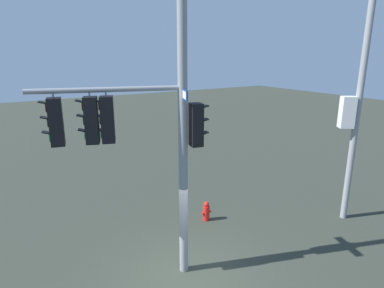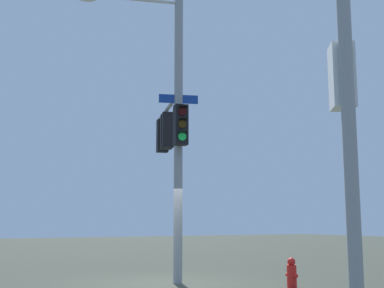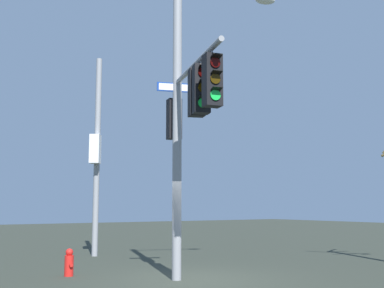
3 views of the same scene
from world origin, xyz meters
name	(u,v)px [view 1 (image 1 of 3)]	position (x,y,z in m)	size (l,w,h in m)	color
ground_plane	(187,278)	(0.00, 0.00, 0.00)	(80.00, 80.00, 0.00)	#31362C
main_signal_pole_assembly	(150,116)	(0.72, -0.47, 4.52)	(4.07, 3.94, 8.20)	gray
secondary_pole_assembly	(353,116)	(-6.68, 0.06, 3.86)	(0.69, 0.58, 7.59)	gray
fire_hydrant	(206,211)	(-2.29, -2.41, 0.34)	(0.38, 0.24, 0.73)	red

